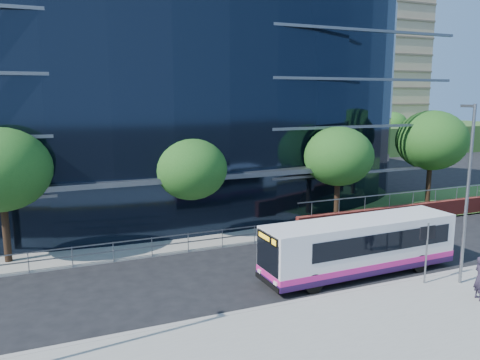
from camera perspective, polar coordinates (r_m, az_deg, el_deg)
name	(u,v)px	position (r m, az deg, el deg)	size (l,w,h in m)	color
ground	(320,289)	(21.72, 9.69, -12.91)	(200.00, 200.00, 0.00)	black
pavement_near	(397,340)	(18.11, 18.64, -17.99)	(80.00, 8.00, 0.15)	gray
kerb	(332,295)	(20.92, 11.21, -13.64)	(80.00, 0.25, 0.16)	gray
yellow_line_outer	(330,295)	(21.10, 10.89, -13.64)	(80.00, 0.08, 0.01)	gold
yellow_line_inner	(328,294)	(21.22, 10.66, -13.50)	(80.00, 0.08, 0.01)	gold
far_forecourt	(138,236)	(29.41, -12.33, -6.68)	(50.00, 8.00, 0.10)	gray
glass_office	(136,102)	(38.24, -12.58, 9.24)	(44.00, 23.10, 16.00)	black
guard_railings	(113,247)	(25.12, -15.21, -7.90)	(24.00, 0.05, 1.10)	slate
apartment_block	(301,81)	(85.56, 7.44, 11.86)	(60.00, 42.00, 30.00)	#2D511E
street_sign	(427,240)	(22.53, 21.85, -6.85)	(0.85, 0.09, 2.80)	slate
tree_far_a	(0,170)	(26.09, -27.18, 1.11)	(4.95, 4.95, 6.98)	black
tree_far_b	(191,169)	(27.75, -5.98, 1.31)	(4.29, 4.29, 6.05)	black
tree_far_c	(338,156)	(31.62, 11.91, 2.82)	(4.62, 4.62, 6.51)	black
tree_far_d	(432,140)	(38.10, 22.32, 4.48)	(5.28, 5.28, 7.44)	black
tree_dist_e	(312,125)	(66.75, 8.80, 6.68)	(4.62, 4.62, 6.51)	black
tree_dist_f	(393,124)	(77.87, 18.16, 6.54)	(4.29, 4.29, 6.05)	black
streetlight_east	(467,190)	(22.70, 25.97, -1.07)	(0.15, 0.77, 8.00)	slate
city_bus	(361,245)	(23.32, 14.56, -7.72)	(10.01, 2.50, 2.69)	silver
pedestrian	(480,278)	(22.04, 27.25, -10.57)	(0.68, 0.44, 1.86)	#282030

